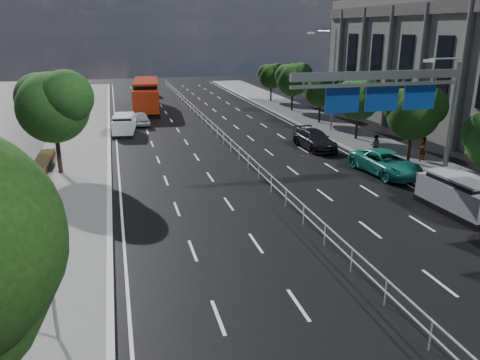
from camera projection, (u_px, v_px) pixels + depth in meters
name	position (u px, v px, depth m)	size (l,w,h in m)	color
ground	(372.00, 293.00, 16.63)	(160.00, 160.00, 0.00)	black
sidewalk_near	(23.00, 346.00, 13.77)	(5.00, 140.00, 0.14)	slate
kerb_near	(110.00, 332.00, 14.39)	(0.25, 140.00, 0.15)	silver
median_fence	(226.00, 140.00, 37.14)	(0.05, 85.00, 1.02)	silver
toilet_sign	(29.00, 256.00, 13.02)	(1.62, 0.18, 4.34)	gray
overhead_gantry	(395.00, 93.00, 25.81)	(10.24, 0.38, 7.45)	gray
streetlight_far	(331.00, 73.00, 41.51)	(2.78, 2.40, 9.00)	gray
near_tree_back	(54.00, 103.00, 28.78)	(4.84, 4.51, 6.69)	black
far_tree_d	(414.00, 111.00, 31.57)	(3.85, 3.59, 5.34)	black
far_tree_e	(359.00, 98.00, 38.51)	(3.63, 3.38, 5.13)	black
far_tree_f	(321.00, 88.00, 45.42)	(3.52, 3.28, 5.02)	black
far_tree_g	(293.00, 78.00, 52.23)	(3.96, 3.69, 5.45)	black
far_tree_h	(272.00, 75.00, 59.22)	(3.41, 3.18, 4.91)	black
white_minivan	(124.00, 125.00, 41.48)	(2.21, 4.25, 1.77)	black
red_bus	(147.00, 95.00, 53.39)	(3.83, 11.88, 3.49)	black
near_car_silver	(140.00, 118.00, 45.60)	(1.59, 3.94, 1.34)	#A4A7AB
near_car_dark	(151.00, 91.00, 65.31)	(1.46, 4.18, 1.38)	black
silver_minivan	(460.00, 195.00, 23.76)	(2.15, 4.66, 1.90)	black
parked_car_teal	(386.00, 163.00, 30.12)	(2.49, 5.40, 1.50)	#1C7E6F
parked_car_dark	(314.00, 139.00, 36.61)	(2.02, 4.96, 1.44)	black
pedestrian_a	(422.00, 149.00, 32.69)	(0.62, 0.40, 1.69)	gray
pedestrian_b	(375.00, 146.00, 33.67)	(0.79, 0.62, 1.63)	gray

